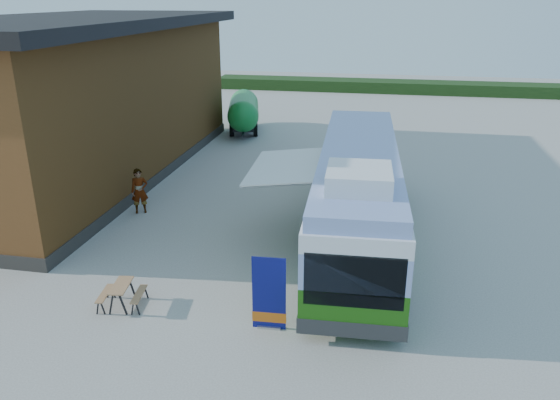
% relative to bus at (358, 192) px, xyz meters
% --- Properties ---
extents(ground, '(100.00, 100.00, 0.00)m').
position_rel_bus_xyz_m(ground, '(-3.14, -4.25, -1.93)').
color(ground, '#BCB7AD').
rests_on(ground, ground).
extents(barn, '(9.60, 21.20, 7.50)m').
position_rel_bus_xyz_m(barn, '(-13.64, 5.75, 1.66)').
color(barn, brown).
rests_on(barn, ground).
extents(hedge, '(40.00, 3.00, 1.00)m').
position_rel_bus_xyz_m(hedge, '(4.86, 33.75, -1.43)').
color(hedge, '#264419').
rests_on(hedge, ground).
extents(bus, '(3.36, 13.25, 4.04)m').
position_rel_bus_xyz_m(bus, '(0.00, 0.00, 0.00)').
color(bus, '#277313').
rests_on(bus, ground).
extents(awning, '(2.89, 4.45, 0.53)m').
position_rel_bus_xyz_m(awning, '(-2.28, -0.12, 1.02)').
color(awning, white).
rests_on(awning, ground).
extents(banner, '(0.92, 0.21, 2.11)m').
position_rel_bus_xyz_m(banner, '(-1.93, -5.95, -1.06)').
color(banner, '#0C0F60').
rests_on(banner, ground).
extents(picnic_table, '(1.36, 1.25, 0.69)m').
position_rel_bus_xyz_m(picnic_table, '(-6.29, -5.67, -1.41)').
color(picnic_table, tan).
rests_on(picnic_table, ground).
extents(person_a, '(0.81, 0.71, 1.87)m').
position_rel_bus_xyz_m(person_a, '(-8.84, 1.23, -1.00)').
color(person_a, '#999999').
rests_on(person_a, ground).
extents(person_b, '(1.06, 1.04, 1.72)m').
position_rel_bus_xyz_m(person_b, '(-1.01, 3.58, -1.07)').
color(person_b, '#999999').
rests_on(person_b, ground).
extents(slurry_tanker, '(2.93, 6.39, 2.41)m').
position_rel_bus_xyz_m(slurry_tanker, '(-8.24, 15.89, -0.54)').
color(slurry_tanker, '#178030').
rests_on(slurry_tanker, ground).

